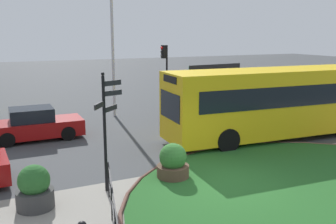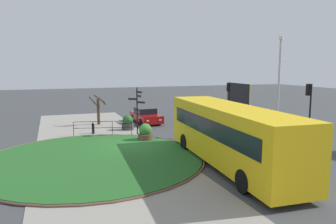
{
  "view_description": "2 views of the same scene",
  "coord_description": "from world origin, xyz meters",
  "views": [
    {
      "loc": [
        -6.37,
        -9.23,
        4.69
      ],
      "look_at": [
        -0.66,
        2.78,
        1.91
      ],
      "focal_mm": 40.13,
      "sensor_mm": 36.0,
      "label": 1
    },
    {
      "loc": [
        19.92,
        -4.91,
        5.14
      ],
      "look_at": [
        0.33,
        2.3,
        2.19
      ],
      "focal_mm": 34.18,
      "sensor_mm": 36.0,
      "label": 2
    }
  ],
  "objects": [
    {
      "name": "lamppost_tall",
      "position": [
        -0.0,
        11.4,
        3.98
      ],
      "size": [
        0.32,
        0.32,
        7.39
      ],
      "color": "#B7B7BC",
      "rests_on": "ground"
    },
    {
      "name": "car_far_lane",
      "position": [
        -8.28,
        3.27,
        0.64
      ],
      "size": [
        4.39,
        2.1,
        1.39
      ],
      "rotation": [
        0.0,
        0.0,
        0.04
      ],
      "color": "maroon",
      "rests_on": "ground"
    },
    {
      "name": "sidewalk_paving",
      "position": [
        0.0,
        -2.09,
        0.01
      ],
      "size": [
        32.0,
        7.82,
        0.02
      ],
      "primitive_type": "cube",
      "color": "gray",
      "rests_on": "ground"
    },
    {
      "name": "planter_near_signpost",
      "position": [
        -5.55,
        0.93,
        0.56
      ],
      "size": [
        1.01,
        1.01,
        1.24
      ],
      "color": "#383838",
      "rests_on": "ground"
    },
    {
      "name": "car_near_lane",
      "position": [
        -4.73,
        8.15,
        0.66
      ],
      "size": [
        4.09,
        1.79,
        1.46
      ],
      "rotation": [
        0.0,
        0.0,
        -0.01
      ],
      "color": "maroon",
      "rests_on": "ground"
    },
    {
      "name": "traffic_light_far",
      "position": [
        3.2,
        11.31,
        2.94
      ],
      "size": [
        0.49,
        0.29,
        4.03
      ],
      "rotation": [
        0.0,
        0.0,
        3.28
      ],
      "color": "black",
      "rests_on": "ground"
    },
    {
      "name": "grass_kerb_ring",
      "position": [
        2.16,
        -2.87,
        0.06
      ],
      "size": [
        12.58,
        12.58,
        0.11
      ],
      "primitive_type": "torus",
      "color": "brown",
      "rests_on": "ground"
    },
    {
      "name": "signpost_directional",
      "position": [
        -3.42,
        1.2,
        2.15
      ],
      "size": [
        1.04,
        1.07,
        3.62
      ],
      "color": "black",
      "rests_on": "ground"
    },
    {
      "name": "billboard_left",
      "position": [
        -8.93,
        13.57,
        2.26
      ],
      "size": [
        4.46,
        0.34,
        3.46
      ],
      "rotation": [
        0.0,
        0.0,
        -0.04
      ],
      "color": "black",
      "rests_on": "ground"
    },
    {
      "name": "ground",
      "position": [
        0.0,
        0.0,
        0.0
      ],
      "size": [
        120.0,
        120.0,
        0.0
      ],
      "primitive_type": "plane",
      "color": "#3D3F42"
    },
    {
      "name": "bus_yellow",
      "position": [
        5.69,
        3.7,
        1.69
      ],
      "size": [
        11.45,
        3.21,
        3.15
      ],
      "rotation": [
        0.0,
        0.0,
        3.07
      ],
      "color": "yellow",
      "rests_on": "ground"
    },
    {
      "name": "grass_island",
      "position": [
        2.16,
        -2.87,
        0.05
      ],
      "size": [
        12.27,
        12.27,
        0.1
      ],
      "primitive_type": "cylinder",
      "color": "#235B23",
      "rests_on": "ground"
    },
    {
      "name": "railing_grass_edge",
      "position": [
        -4.04,
        -1.35,
        0.71
      ],
      "size": [
        1.06,
        4.23,
        1.09
      ],
      "rotation": [
        0.0,
        0.0,
        4.47
      ],
      "color": "black",
      "rests_on": "ground"
    },
    {
      "name": "bollard_foreground",
      "position": [
        -4.91,
        -1.97,
        0.44
      ],
      "size": [
        0.2,
        0.2,
        0.86
      ],
      "color": "black",
      "rests_on": "ground"
    },
    {
      "name": "street_tree_bare",
      "position": [
        -8.75,
        -0.99,
        1.42
      ],
      "size": [
        1.06,
        1.53,
        2.77
      ],
      "color": "#423323",
      "rests_on": "ground"
    },
    {
      "name": "planter_kerbside",
      "position": [
        -1.24,
        1.18,
        0.55
      ],
      "size": [
        1.06,
        1.06,
        1.22
      ],
      "color": "brown",
      "rests_on": "ground"
    },
    {
      "name": "traffic_light_near",
      "position": [
        -6.42,
        10.92,
        2.67
      ],
      "size": [
        0.48,
        0.32,
        3.63
      ],
      "rotation": [
        0.0,
        0.0,
        3.39
      ],
      "color": "black",
      "rests_on": "ground"
    }
  ]
}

